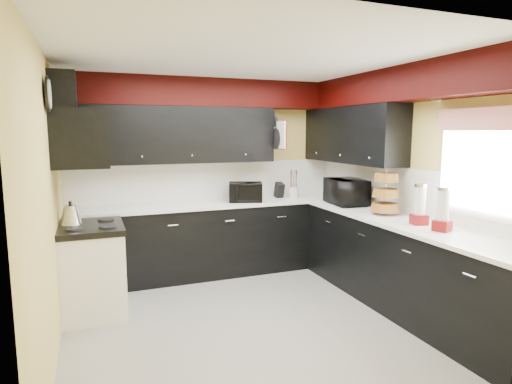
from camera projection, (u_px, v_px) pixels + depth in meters
ground at (258, 319)px, 4.24m from camera, size 3.60×3.60×0.00m
wall_back at (209, 176)px, 5.72m from camera, size 3.60×0.06×2.50m
wall_right at (410, 186)px, 4.71m from camera, size 0.06×3.60×2.50m
wall_left at (49, 206)px, 3.42m from camera, size 0.06×3.60×2.50m
ceiling at (258, 59)px, 3.89m from camera, size 3.60×3.60×0.06m
cab_back at (216, 240)px, 5.56m from camera, size 3.60×0.60×0.90m
cab_right at (403, 267)px, 4.43m from camera, size 0.60×3.00×0.90m
counter_back at (215, 204)px, 5.49m from camera, size 3.62×0.64×0.04m
counter_right at (405, 223)px, 4.37m from camera, size 0.64×3.02×0.04m
splash_back at (209, 181)px, 5.72m from camera, size 3.60×0.02×0.50m
splash_right at (409, 191)px, 4.71m from camera, size 0.02×3.60×0.50m
upper_back at (173, 135)px, 5.31m from camera, size 2.60×0.35×0.70m
upper_right at (351, 135)px, 5.40m from camera, size 0.35×1.80×0.70m
soffit_back at (211, 93)px, 5.41m from camera, size 3.60×0.36×0.35m
soffit_right at (413, 83)px, 4.33m from camera, size 0.36×3.24×0.35m
stove at (93, 272)px, 4.33m from camera, size 0.60×0.75×0.86m
cooktop at (91, 228)px, 4.27m from camera, size 0.62×0.77×0.06m
hood at (80, 138)px, 4.12m from camera, size 0.50×0.78×0.55m
hood_duct at (63, 93)px, 4.02m from camera, size 0.24×0.40×0.40m
window at (480, 164)px, 3.83m from camera, size 0.03×0.86×0.96m
valance at (478, 119)px, 3.75m from camera, size 0.04×0.88×0.20m
pan_top at (273, 120)px, 5.68m from camera, size 0.03×0.22×0.40m
pan_mid at (276, 139)px, 5.60m from camera, size 0.03×0.28×0.46m
pan_low at (269, 141)px, 5.84m from camera, size 0.03×0.24×0.42m
cut_board at (281, 135)px, 5.48m from camera, size 0.03×0.26×0.35m
baskets at (386, 193)px, 4.66m from camera, size 0.27×0.27×0.50m
clock at (48, 94)px, 3.53m from camera, size 0.03×0.30×0.30m
deco_plate at (437, 90)px, 4.23m from camera, size 0.03×0.24×0.24m
toaster_oven at (246, 192)px, 5.55m from camera, size 0.51×0.47×0.25m
microwave at (347, 192)px, 5.33m from camera, size 0.45×0.61×0.32m
utensil_crock at (294, 193)px, 5.84m from camera, size 0.18×0.18×0.15m
knife_block at (279, 190)px, 5.87m from camera, size 0.10×0.13×0.21m
kettle at (71, 215)px, 4.29m from camera, size 0.22×0.22×0.19m
dispenser_a at (420, 206)px, 4.15m from camera, size 0.16×0.16×0.37m
dispenser_b at (443, 211)px, 3.89m from camera, size 0.18×0.18×0.38m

